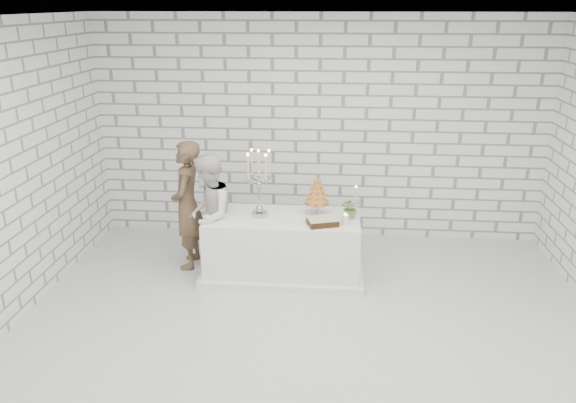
{
  "coord_description": "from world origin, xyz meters",
  "views": [
    {
      "loc": [
        0.19,
        -4.77,
        3.12
      ],
      "look_at": [
        -0.28,
        0.91,
        1.05
      ],
      "focal_mm": 34.39,
      "sensor_mm": 36.0,
      "label": 1
    }
  ],
  "objects_px": {
    "bride": "(209,216)",
    "candelabra": "(259,183)",
    "groom": "(187,205)",
    "cake_table": "(283,246)",
    "croquembouche": "(317,196)"
  },
  "relations": [
    {
      "from": "cake_table",
      "to": "bride",
      "type": "bearing_deg",
      "value": -178.87
    },
    {
      "from": "groom",
      "to": "cake_table",
      "type": "bearing_deg",
      "value": 79.11
    },
    {
      "from": "groom",
      "to": "bride",
      "type": "height_order",
      "value": "groom"
    },
    {
      "from": "bride",
      "to": "groom",
      "type": "bearing_deg",
      "value": -123.84
    },
    {
      "from": "cake_table",
      "to": "candelabra",
      "type": "distance_m",
      "value": 0.82
    },
    {
      "from": "groom",
      "to": "bride",
      "type": "bearing_deg",
      "value": 55.73
    },
    {
      "from": "bride",
      "to": "candelabra",
      "type": "relative_size",
      "value": 1.84
    },
    {
      "from": "groom",
      "to": "bride",
      "type": "relative_size",
      "value": 1.07
    },
    {
      "from": "cake_table",
      "to": "groom",
      "type": "height_order",
      "value": "groom"
    },
    {
      "from": "groom",
      "to": "candelabra",
      "type": "distance_m",
      "value": 0.99
    },
    {
      "from": "candelabra",
      "to": "croquembouche",
      "type": "height_order",
      "value": "candelabra"
    },
    {
      "from": "cake_table",
      "to": "candelabra",
      "type": "xyz_separation_m",
      "value": [
        -0.27,
        -0.01,
        0.78
      ]
    },
    {
      "from": "bride",
      "to": "croquembouche",
      "type": "relative_size",
      "value": 3.21
    },
    {
      "from": "cake_table",
      "to": "bride",
      "type": "relative_size",
      "value": 1.21
    },
    {
      "from": "cake_table",
      "to": "croquembouche",
      "type": "relative_size",
      "value": 3.89
    }
  ]
}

